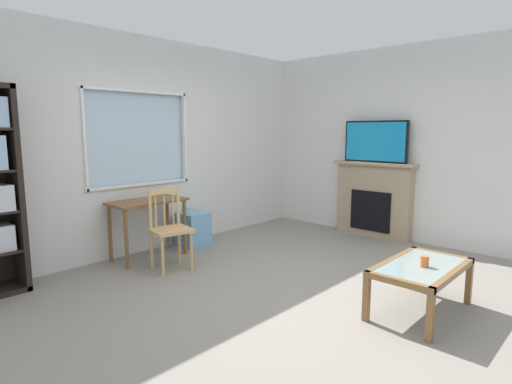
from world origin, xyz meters
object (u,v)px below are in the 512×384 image
desk_under_window (148,210)px  coffee_table (421,272)px  wooden_chair (169,228)px  sippy_cup (425,261)px  plastic_drawer_unit (193,229)px  tv (376,142)px  fireplace (374,199)px

desk_under_window → coffee_table: (0.73, -3.04, -0.24)m
wooden_chair → coffee_table: size_ratio=0.91×
wooden_chair → sippy_cup: wooden_chair is taller
wooden_chair → sippy_cup: size_ratio=10.00×
plastic_drawer_unit → tv: bearing=-36.5°
tv → plastic_drawer_unit: bearing=143.5°
wooden_chair → fireplace: fireplace is taller
wooden_chair → sippy_cup: (0.75, -2.56, 0.01)m
desk_under_window → wooden_chair: (-0.05, -0.51, -0.14)m
desk_under_window → fireplace: (2.85, -1.52, -0.05)m
sippy_cup → wooden_chair: bearing=106.4°
coffee_table → sippy_cup: bearing=-134.2°
desk_under_window → plastic_drawer_unit: size_ratio=2.01×
desk_under_window → coffee_table: 3.14m
plastic_drawer_unit → coffee_table: plastic_drawer_unit is taller
plastic_drawer_unit → fireplace: size_ratio=0.37×
wooden_chair → tv: 3.19m
wooden_chair → fireplace: size_ratio=0.74×
tv → sippy_cup: size_ratio=10.61×
coffee_table → wooden_chair: bearing=107.3°
fireplace → tv: (-0.02, 0.00, 0.84)m
fireplace → sippy_cup: (-2.15, -1.56, -0.08)m
fireplace → sippy_cup: 2.66m
desk_under_window → plastic_drawer_unit: bearing=4.0°
desk_under_window → wooden_chair: 0.54m
wooden_chair → fireplace: bearing=-19.0°
wooden_chair → plastic_drawer_unit: bearing=36.3°
wooden_chair → fireplace: (2.90, -1.00, 0.09)m
fireplace → coffee_table: (-2.11, -1.53, -0.19)m
plastic_drawer_unit → tv: 2.88m
wooden_chair → fireplace: 3.07m
tv → coffee_table: bearing=-143.9°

